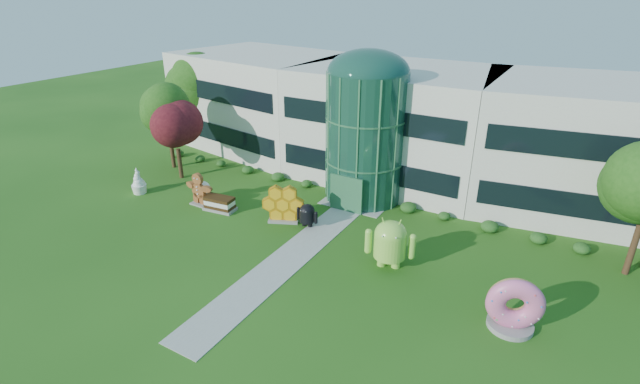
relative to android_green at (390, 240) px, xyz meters
The scene contains 14 objects.
ground 6.97m from the android_green, 146.85° to the right, with size 140.00×140.00×0.00m, color #215114.
building 15.65m from the android_green, 111.52° to the left, with size 46.00×15.00×9.30m, color beige, non-canonical shape.
atrium 10.53m from the android_green, 124.17° to the left, with size 6.00×6.00×9.80m, color #194738.
walkway 6.14m from the android_green, 163.37° to the right, with size 2.40×20.00×0.04m, color #9E9E93.
tree_red 21.52m from the android_green, 169.77° to the left, with size 4.00×4.00×6.00m, color #3F0C14, non-canonical shape.
trees_backdrop 11.16m from the android_green, 121.21° to the left, with size 52.00×8.00×8.40m, color #1E4F13, non-canonical shape.
android_green is the anchor object (origin of this frame).
android_black 7.16m from the android_green, 165.50° to the left, with size 1.74×1.16×1.97m, color black, non-canonical shape.
donut 7.61m from the android_green, 15.46° to the right, with size 2.79×1.34×2.90m, color #DE548A, non-canonical shape.
gingerbread 15.93m from the android_green, behind, with size 2.82×1.08×2.60m, color brown, non-canonical shape.
ice_cream_sandwich 13.97m from the android_green, behind, with size 2.40×1.20×1.07m, color black, non-canonical shape.
honeycomb 8.92m from the android_green, 169.67° to the left, with size 3.15×1.13×2.48m, color gold, non-canonical shape.
froyo 21.66m from the android_green, behind, with size 1.27×1.27×2.17m, color white, non-canonical shape.
cupcake 16.20m from the android_green, behind, with size 1.37×1.37×1.64m, color white, non-canonical shape.
Camera 1 is at (14.04, -18.85, 15.61)m, focal length 26.00 mm.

